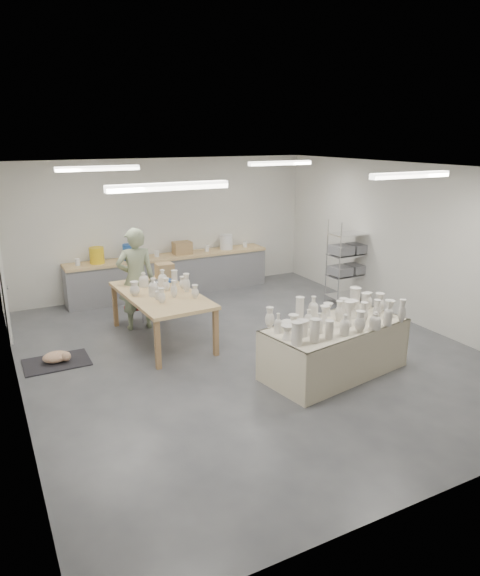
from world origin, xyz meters
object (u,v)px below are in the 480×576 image
drying_table (335,346)px  potter (136,279)px  red_stool (134,308)px  work_table (161,291)px

drying_table → potter: potter is taller
drying_table → red_stool: size_ratio=4.99×
red_stool → potter: bearing=-90.0°
work_table → potter: 0.69m
red_stool → work_table: bearing=-74.0°
work_table → red_stool: (-0.26, 0.91, -0.54)m
drying_table → red_stool: 4.05m
work_table → potter: (-0.26, 0.64, 0.10)m
work_table → potter: bearing=109.3°
work_table → potter: potter is taller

